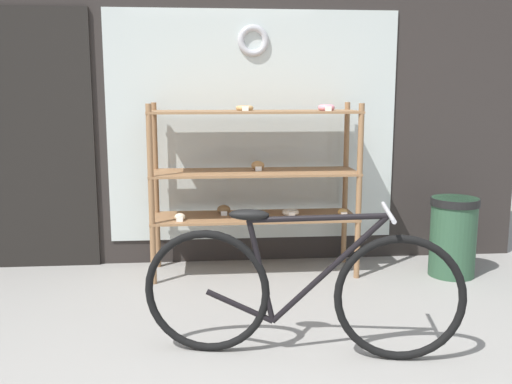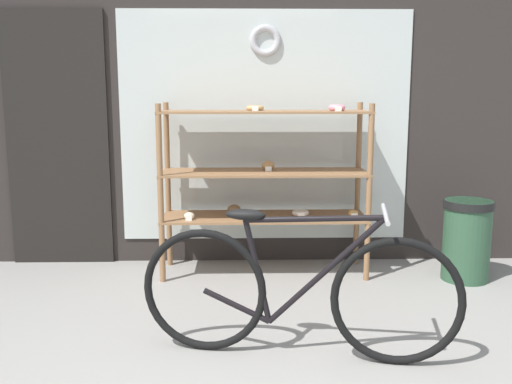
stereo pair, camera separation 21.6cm
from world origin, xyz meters
The scene contains 4 objects.
storefront_facade centered at (-0.04, 2.51, 1.81)m, with size 5.02×0.13×3.74m.
display_case centered at (0.19, 2.13, 0.82)m, with size 1.62×0.47×1.36m.
bicycle centered at (0.31, 0.64, 0.38)m, with size 1.73×0.50×0.83m.
trash_bin centered at (1.74, 1.91, 0.34)m, with size 0.38×0.38×0.63m.
Camera 1 is at (-0.20, -2.29, 1.44)m, focal length 40.00 mm.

